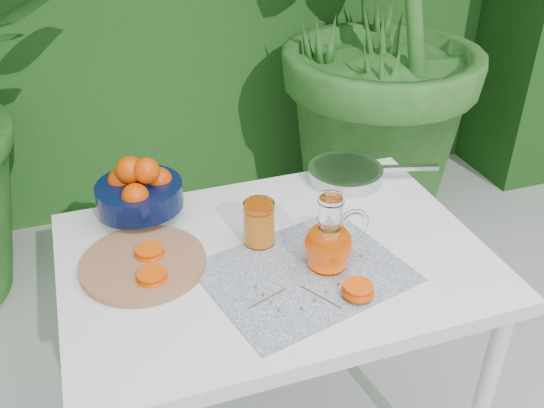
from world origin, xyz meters
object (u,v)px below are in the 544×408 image
object	(u,v)px
fruit_bowl	(139,189)
saute_pan	(346,173)
white_table	(275,281)
cutting_board	(143,263)
juice_pitcher	(329,242)

from	to	relation	value
fruit_bowl	saute_pan	bearing A→B (deg)	-0.21
white_table	cutting_board	xyz separation A→B (m)	(-0.30, 0.05, 0.09)
juice_pitcher	saute_pan	xyz separation A→B (m)	(0.21, 0.35, -0.05)
white_table	cutting_board	size ratio (longest dim) A/B	3.44
white_table	fruit_bowl	distance (m)	0.42
white_table	juice_pitcher	bearing A→B (deg)	-38.36
white_table	saute_pan	world-z (taller)	saute_pan
white_table	saute_pan	bearing A→B (deg)	40.76
cutting_board	fruit_bowl	xyz separation A→B (m)	(0.03, 0.22, 0.07)
fruit_bowl	saute_pan	world-z (taller)	fruit_bowl
juice_pitcher	saute_pan	world-z (taller)	juice_pitcher
white_table	fruit_bowl	size ratio (longest dim) A/B	3.63
juice_pitcher	cutting_board	bearing A→B (deg)	161.71
fruit_bowl	saute_pan	size ratio (longest dim) A/B	0.70
cutting_board	fruit_bowl	size ratio (longest dim) A/B	1.06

